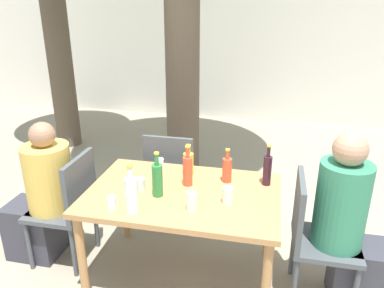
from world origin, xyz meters
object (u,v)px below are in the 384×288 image
object	(u,v)px
patio_chair_1	(313,232)
drinking_glass_2	(192,201)
dining_table_front	(183,202)
patio_chair_2	(172,173)
oil_cruet_1	(188,163)
drinking_glass_4	(159,164)
patio_chair_0	(69,203)
person_seated_0	(42,199)
drinking_glass_0	(141,184)
drinking_glass_1	(112,203)
person_seated_1	(351,231)
wine_bottle_3	(267,169)
drinking_glass_3	(228,195)
green_bottle_2	(157,179)
water_bottle_0	(131,194)
soda_bottle_5	(227,169)
soda_bottle_4	(188,170)

from	to	relation	value
patio_chair_1	drinking_glass_2	distance (m)	0.87
dining_table_front	patio_chair_2	size ratio (longest dim) A/B	1.49
oil_cruet_1	drinking_glass_4	size ratio (longest dim) A/B	2.74
patio_chair_0	person_seated_0	size ratio (longest dim) A/B	0.78
oil_cruet_1	drinking_glass_0	size ratio (longest dim) A/B	2.80
patio_chair_2	drinking_glass_1	xyz separation A→B (m)	(-0.12, -1.01, 0.25)
patio_chair_2	person_seated_1	size ratio (longest dim) A/B	0.73
wine_bottle_3	drinking_glass_0	world-z (taller)	wine_bottle_3
oil_cruet_1	patio_chair_2	bearing A→B (deg)	121.84
drinking_glass_2	drinking_glass_3	xyz separation A→B (m)	(0.22, 0.14, -0.01)
oil_cruet_1	drinking_glass_3	bearing A→B (deg)	-46.62
patio_chair_0	green_bottle_2	bearing A→B (deg)	83.37
dining_table_front	drinking_glass_0	distance (m)	0.33
patio_chair_1	person_seated_1	distance (m)	0.24
person_seated_1	drinking_glass_1	bearing A→B (deg)	101.80
patio_chair_0	water_bottle_0	world-z (taller)	water_bottle_0
drinking_glass_0	drinking_glass_4	distance (m)	0.36
person_seated_1	drinking_glass_4	world-z (taller)	person_seated_1
patio_chair_0	water_bottle_0	size ratio (longest dim) A/B	2.78
person_seated_1	soda_bottle_5	distance (m)	0.93
patio_chair_1	drinking_glass_3	xyz separation A→B (m)	(-0.58, -0.09, 0.26)
soda_bottle_5	drinking_glass_2	bearing A→B (deg)	-110.58
patio_chair_2	drinking_glass_1	bearing A→B (deg)	82.97
dining_table_front	green_bottle_2	xyz separation A→B (m)	(-0.16, -0.09, 0.21)
patio_chair_0	water_bottle_0	xyz separation A→B (m)	(0.66, -0.33, 0.33)
dining_table_front	drinking_glass_3	world-z (taller)	drinking_glass_3
dining_table_front	water_bottle_0	world-z (taller)	water_bottle_0
person_seated_1	wine_bottle_3	bearing A→B (deg)	66.98
patio_chair_0	drinking_glass_0	xyz separation A→B (m)	(0.61, -0.03, 0.25)
patio_chair_2	water_bottle_0	distance (m)	1.07
person_seated_0	drinking_glass_0	world-z (taller)	person_seated_0
person_seated_0	soda_bottle_5	size ratio (longest dim) A/B	4.48
water_bottle_0	drinking_glass_4	distance (m)	0.66
person_seated_0	drinking_glass_3	xyz separation A→B (m)	(1.48, -0.09, 0.26)
green_bottle_2	soda_bottle_4	bearing A→B (deg)	50.29
patio_chair_1	patio_chair_2	xyz separation A→B (m)	(-1.19, 0.68, 0.00)
water_bottle_0	wine_bottle_3	distance (m)	1.01
oil_cruet_1	drinking_glass_4	world-z (taller)	oil_cruet_1
patio_chair_1	patio_chair_2	world-z (taller)	same
drinking_glass_2	drinking_glass_4	xyz separation A→B (m)	(-0.39, 0.55, -0.02)
person_seated_0	green_bottle_2	size ratio (longest dim) A/B	3.61
patio_chair_2	oil_cruet_1	distance (m)	0.56
drinking_glass_2	drinking_glass_1	bearing A→B (deg)	-169.03
oil_cruet_1	drinking_glass_1	distance (m)	0.71
water_bottle_0	soda_bottle_4	world-z (taller)	water_bottle_0
green_bottle_2	soda_bottle_5	distance (m)	0.54
soda_bottle_5	drinking_glass_3	distance (m)	0.32
soda_bottle_4	person_seated_0	bearing A→B (deg)	-174.44
patio_chair_0	person_seated_1	xyz separation A→B (m)	(2.06, -0.00, 0.04)
drinking_glass_0	drinking_glass_1	bearing A→B (deg)	-108.33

